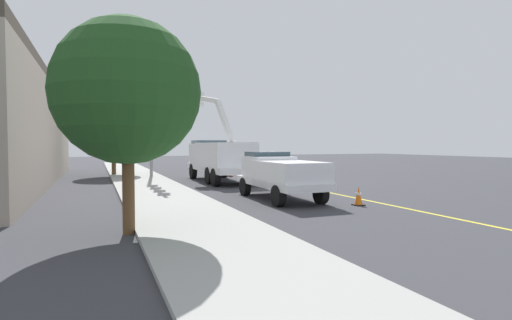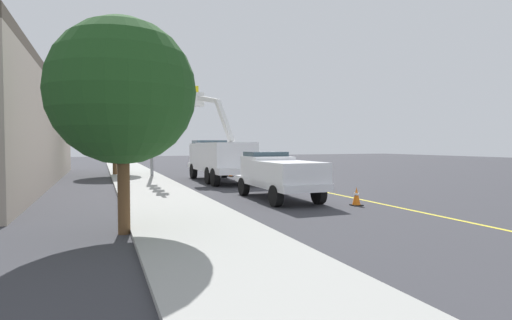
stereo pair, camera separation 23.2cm
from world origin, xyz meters
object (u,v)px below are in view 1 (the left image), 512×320
(traffic_signal_mast, at_px, (155,98))
(passing_minivan, at_px, (271,161))
(traffic_cone_mid_front, at_px, (270,180))
(traffic_cone_leading, at_px, (359,196))
(utility_bucket_truck, at_px, (219,157))
(service_pickup_truck, at_px, (280,174))
(traffic_cone_mid_rear, at_px, (230,171))

(traffic_signal_mast, bearing_deg, passing_minivan, -72.66)
(traffic_cone_mid_front, xyz_separation_m, traffic_signal_mast, (6.83, 5.46, 5.21))
(passing_minivan, relative_size, traffic_cone_leading, 6.58)
(passing_minivan, bearing_deg, traffic_cone_leading, 165.75)
(traffic_cone_leading, xyz_separation_m, traffic_cone_mid_front, (8.08, 0.09, -0.01))
(utility_bucket_truck, bearing_deg, traffic_cone_mid_front, -154.70)
(utility_bucket_truck, relative_size, service_pickup_truck, 1.46)
(traffic_cone_mid_front, height_order, traffic_cone_mid_rear, traffic_cone_mid_rear)
(utility_bucket_truck, bearing_deg, traffic_signal_mast, 51.09)
(service_pickup_truck, xyz_separation_m, traffic_signal_mast, (12.18, 3.46, 4.45))
(traffic_cone_leading, bearing_deg, traffic_cone_mid_rear, -0.02)
(traffic_cone_mid_front, bearing_deg, traffic_signal_mast, 38.64)
(service_pickup_truck, distance_m, traffic_cone_leading, 3.51)
(traffic_cone_mid_front, relative_size, traffic_cone_mid_rear, 0.86)
(traffic_cone_mid_rear, bearing_deg, traffic_signal_mast, 95.25)
(traffic_cone_mid_front, bearing_deg, passing_minivan, -25.09)
(traffic_cone_mid_front, height_order, traffic_signal_mast, traffic_signal_mast)
(traffic_cone_leading, bearing_deg, passing_minivan, -14.25)
(service_pickup_truck, relative_size, traffic_cone_leading, 7.68)
(traffic_cone_leading, xyz_separation_m, traffic_cone_mid_rear, (15.42, -0.01, 0.05))
(utility_bucket_truck, xyz_separation_m, service_pickup_truck, (-9.27, 0.14, -0.48))
(service_pickup_truck, xyz_separation_m, traffic_cone_mid_rear, (12.69, -2.08, -0.71))
(passing_minivan, xyz_separation_m, traffic_cone_mid_front, (-9.99, 4.68, -0.62))
(utility_bucket_truck, distance_m, traffic_cone_mid_front, 4.50)
(traffic_cone_mid_rear, bearing_deg, service_pickup_truck, 170.67)
(utility_bucket_truck, distance_m, passing_minivan, 8.94)
(traffic_cone_leading, bearing_deg, traffic_signal_mast, 20.39)
(utility_bucket_truck, relative_size, passing_minivan, 1.71)
(traffic_cone_leading, height_order, traffic_cone_mid_rear, traffic_cone_mid_rear)
(traffic_cone_mid_rear, bearing_deg, traffic_cone_leading, 179.98)
(service_pickup_truck, distance_m, traffic_cone_mid_front, 5.76)
(service_pickup_truck, bearing_deg, passing_minivan, -23.49)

